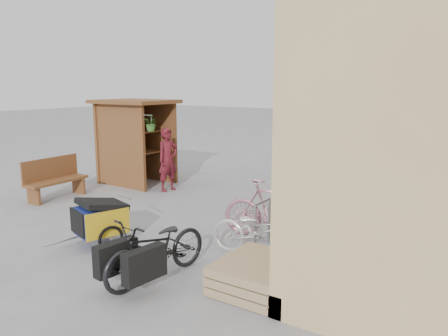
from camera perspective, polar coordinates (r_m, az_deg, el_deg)
The scene contains 17 objects.
ground at distance 9.08m, azimuth -7.97°, elevation -7.37°, with size 80.00×80.00×0.00m, color gray.
kiosk at distance 12.75m, azimuth -11.82°, elevation 4.91°, with size 2.49×1.65×2.40m.
bike_rack at distance 9.75m, azimuth 11.84°, elevation -3.07°, with size 0.05×5.35×0.86m.
pallet_stack at distance 6.30m, azimuth 4.38°, elevation -13.73°, with size 1.00×1.20×0.40m.
bench at distance 11.72m, azimuth -21.28°, elevation -1.21°, with size 0.56×1.64×1.03m.
shopping_carts at distance 13.36m, azimuth 21.21°, elevation 0.36°, with size 0.54×1.48×0.96m.
child_trailer at distance 8.12m, azimuth -15.89°, elevation -6.33°, with size 0.97×1.51×0.87m.
cargo_bike at distance 6.50m, azimuth -8.94°, elevation -10.41°, with size 0.88×1.92×0.97m.
person_kiosk at distance 11.74m, azimuth -7.33°, elevation 1.10°, with size 0.62×0.41×1.70m, color maroon.
bike_0 at distance 7.29m, azimuth 4.74°, elevation -8.23°, with size 0.59×1.70×0.89m, color silver.
bike_1 at distance 8.11m, azimuth 6.34°, elevation -5.45°, with size 0.53×1.86×1.12m, color #BF7B90.
bike_2 at distance 9.09m, azimuth 10.30°, elevation -4.78°, with size 0.53×1.53×0.80m, color silver.
bike_3 at distance 9.33m, azimuth 10.98°, elevation -4.01°, with size 0.44×1.54×0.93m, color #A1A0A5.
bike_4 at distance 10.10m, azimuth 12.78°, elevation -2.97°, with size 0.61×1.74×0.91m, color #1F7D76.
bike_5 at distance 10.45m, azimuth 13.34°, elevation -2.62°, with size 0.41×1.47×0.88m, color #98371B.
bike_6 at distance 11.24m, azimuth 14.34°, elevation -1.84°, with size 0.55×1.59×0.83m, color #BF7B90.
bike_7 at distance 11.69m, azimuth 16.54°, elevation -0.84°, with size 0.51×1.80×1.08m, color #1F7D76.
Camera 1 is at (5.78, -6.41, 2.83)m, focal length 35.00 mm.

